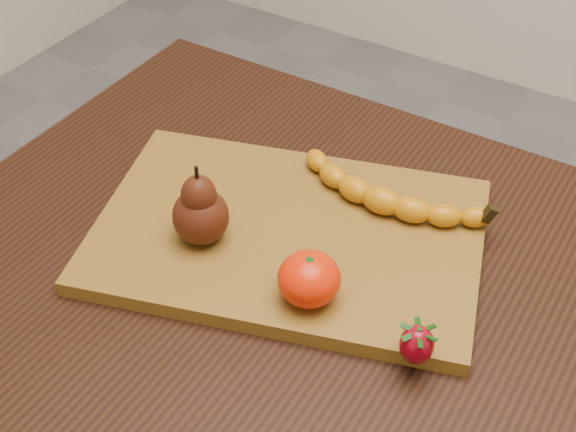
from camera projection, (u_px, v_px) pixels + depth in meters
The scene contains 6 objects.
table at pixel (340, 340), 0.97m from camera, with size 1.00×0.70×0.76m.
cutting_board at pixel (288, 235), 0.95m from camera, with size 0.45×0.30×0.02m, color brown.
banana at pixel (382, 200), 0.96m from camera, with size 0.21×0.06×0.03m, color #C87E09, non-canonical shape.
pear at pixel (200, 204), 0.90m from camera, with size 0.07×0.07×0.10m, color #45190B, non-canonical shape.
mandarin at pixel (309, 279), 0.84m from camera, with size 0.07×0.07×0.06m, color #F22402.
strawberry at pixel (417, 343), 0.78m from camera, with size 0.03×0.03×0.04m, color #970413, non-canonical shape.
Camera 1 is at (0.27, -0.57, 1.41)m, focal length 50.00 mm.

